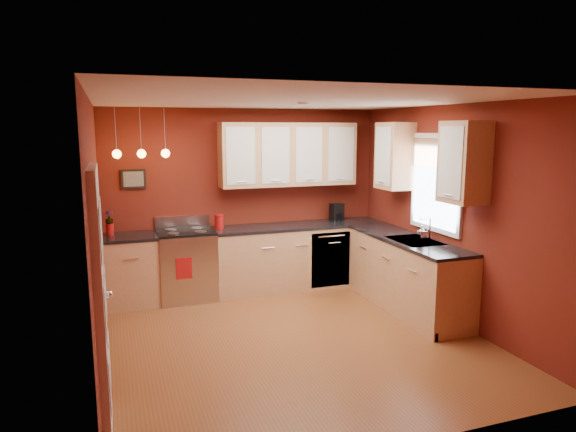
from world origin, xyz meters
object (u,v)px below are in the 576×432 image
object	(u,v)px
coffee_maker	(337,213)
soap_pump	(422,233)
red_canister	(219,222)
sink	(415,242)
gas_range	(187,265)

from	to	relation	value
coffee_maker	soap_pump	bearing A→B (deg)	-84.01
red_canister	coffee_maker	xyz separation A→B (m)	(1.82, 0.06, 0.02)
red_canister	soap_pump	distance (m)	2.73
sink	coffee_maker	xyz separation A→B (m)	(-0.33, 1.61, 0.14)
sink	red_canister	bearing A→B (deg)	144.36
gas_range	sink	xyz separation A→B (m)	(2.62, -1.50, 0.43)
gas_range	sink	distance (m)	3.05
sink	coffee_maker	bearing A→B (deg)	101.56
gas_range	coffee_maker	world-z (taller)	coffee_maker
gas_range	red_canister	distance (m)	0.73
gas_range	coffee_maker	xyz separation A→B (m)	(2.29, 0.11, 0.58)
red_canister	soap_pump	bearing A→B (deg)	-36.38
sink	coffee_maker	distance (m)	1.65
red_canister	coffee_maker	world-z (taller)	coffee_maker
gas_range	sink	bearing A→B (deg)	-29.78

